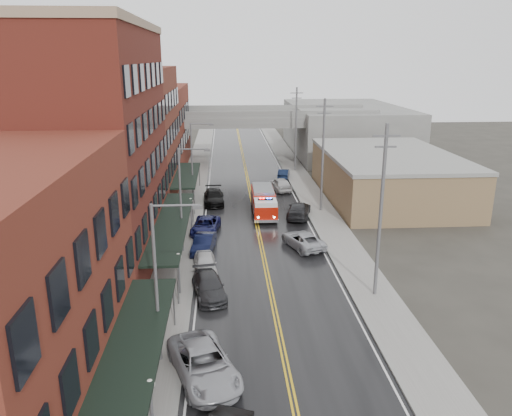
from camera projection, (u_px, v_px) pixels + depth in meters
name	position (u px, v px, depth m)	size (l,w,h in m)	color
road	(258.00, 228.00, 48.78)	(11.00, 160.00, 0.02)	black
sidewalk_left	(182.00, 229.00, 48.31)	(3.00, 160.00, 0.15)	slate
sidewalk_right	(331.00, 225.00, 49.21)	(3.00, 160.00, 0.15)	slate
curb_left	(200.00, 228.00, 48.41)	(0.30, 160.00, 0.15)	gray
curb_right	(315.00, 226.00, 49.11)	(0.30, 160.00, 0.15)	gray
brick_building_b	(93.00, 151.00, 38.67)	(9.00, 20.00, 18.00)	#531F16
brick_building_c	(133.00, 136.00, 55.82)	(9.00, 15.00, 15.00)	maroon
brick_building_far	(154.00, 129.00, 72.97)	(9.00, 20.00, 12.00)	#622C19
tan_building	(387.00, 177.00, 58.59)	(14.00, 22.00, 5.00)	olive
right_far_block	(345.00, 129.00, 86.94)	(18.00, 30.00, 8.00)	slate
awning_0	(132.00, 356.00, 22.62)	(2.60, 16.00, 3.09)	black
awning_1	(172.00, 223.00, 40.77)	(2.60, 18.00, 3.09)	black
awning_2	(187.00, 175.00, 57.48)	(2.60, 13.00, 3.09)	black
globe_lamp_0	(151.00, 396.00, 20.97)	(0.44, 0.44, 3.12)	#59595B
globe_lamp_1	(179.00, 264.00, 34.34)	(0.44, 0.44, 3.12)	#59595B
globe_lamp_2	(191.00, 206.00, 47.72)	(0.44, 0.44, 3.12)	#59595B
street_lamp_0	(160.00, 274.00, 25.86)	(2.64, 0.22, 9.00)	#59595B
street_lamp_1	(183.00, 194.00, 41.15)	(2.64, 0.22, 9.00)	#59595B
street_lamp_2	(194.00, 157.00, 56.43)	(2.64, 0.22, 9.00)	#59595B
utility_pole_0	(381.00, 209.00, 33.07)	(1.80, 0.24, 12.00)	#59595B
utility_pole_1	(323.00, 154.00, 52.17)	(1.80, 0.24, 12.00)	#59595B
utility_pole_2	(296.00, 128.00, 71.28)	(1.80, 0.24, 12.00)	#59595B
overpass	(244.00, 124.00, 77.61)	(40.00, 10.00, 7.50)	slate
fire_truck	(264.00, 201.00, 52.40)	(3.02, 7.42, 2.70)	#A51507
parked_car_left_2	(204.00, 364.00, 25.68)	(2.76, 5.98, 1.66)	#A1A2A9
parked_car_left_3	(209.00, 286.00, 34.65)	(2.00, 4.91, 1.42)	#2A2A2D
parked_car_left_4	(205.00, 263.00, 38.56)	(1.68, 4.17, 1.42)	silver
parked_car_left_5	(204.00, 243.00, 42.61)	(1.57, 4.49, 1.48)	black
parked_car_left_6	(206.00, 226.00, 47.12)	(2.38, 5.17, 1.44)	#131648
parked_car_left_7	(214.00, 197.00, 56.57)	(2.23, 5.49, 1.59)	black
parked_car_right_0	(303.00, 240.00, 43.55)	(2.34, 5.07, 1.41)	#A4A7AC
parked_car_right_1	(299.00, 210.00, 51.84)	(2.21, 5.45, 1.58)	#242527
parked_car_right_2	(280.00, 184.00, 62.21)	(1.94, 4.82, 1.64)	#BDBDBD
parked_car_right_3	(284.00, 174.00, 68.53)	(1.40, 4.01, 1.32)	black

